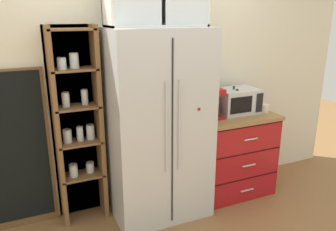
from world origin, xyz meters
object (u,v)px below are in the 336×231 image
object	(u,v)px
microwave	(237,101)
mug_cream	(265,108)
coffee_maker	(212,103)
mug_charcoal	(239,111)
chalkboard_menu	(16,152)
bottle_green	(233,101)
refrigerator	(158,126)
bottle_clear	(236,103)

from	to	relation	value
microwave	mug_cream	size ratio (longest dim) A/B	3.81
coffee_maker	mug_charcoal	bearing A→B (deg)	-10.98
chalkboard_menu	bottle_green	bearing A→B (deg)	-5.21
mug_cream	bottle_green	xyz separation A→B (m)	(-0.33, 0.13, 0.08)
mug_cream	bottle_green	distance (m)	0.36
microwave	coffee_maker	size ratio (longest dim) A/B	1.42
refrigerator	chalkboard_menu	distance (m)	1.30
refrigerator	mug_cream	xyz separation A→B (m)	(1.23, -0.03, 0.04)
mug_charcoal	refrigerator	bearing A→B (deg)	179.13
coffee_maker	mug_charcoal	world-z (taller)	coffee_maker
coffee_maker	chalkboard_menu	world-z (taller)	chalkboard_menu
microwave	mug_charcoal	size ratio (longest dim) A/B	4.00
mug_cream	chalkboard_menu	xyz separation A→B (m)	(-2.50, 0.32, -0.20)
microwave	mug_charcoal	bearing A→B (deg)	-113.16
coffee_maker	mug_cream	size ratio (longest dim) A/B	2.68
bottle_clear	bottle_green	distance (m)	0.06
mug_charcoal	chalkboard_menu	xyz separation A→B (m)	(-2.17, 0.30, -0.21)
coffee_maker	chalkboard_menu	distance (m)	1.91
mug_charcoal	chalkboard_menu	world-z (taller)	chalkboard_menu
coffee_maker	mug_charcoal	xyz separation A→B (m)	(0.30, -0.06, -0.11)
refrigerator	coffee_maker	distance (m)	0.63
refrigerator	microwave	distance (m)	0.96
mug_cream	bottle_clear	distance (m)	0.34
mug_charcoal	bottle_green	distance (m)	0.13
mug_cream	mug_charcoal	distance (m)	0.33
microwave	mug_cream	distance (m)	0.32
coffee_maker	bottle_green	distance (m)	0.30
coffee_maker	mug_cream	xyz separation A→B (m)	(0.62, -0.08, -0.11)
coffee_maker	mug_cream	distance (m)	0.64
mug_charcoal	bottle_clear	bearing A→B (deg)	92.19
coffee_maker	bottle_clear	world-z (taller)	coffee_maker
refrigerator	coffee_maker	bearing A→B (deg)	4.10
refrigerator	mug_charcoal	bearing A→B (deg)	-0.87
bottle_green	refrigerator	bearing A→B (deg)	-174.14
microwave	mug_charcoal	distance (m)	0.13
mug_cream	refrigerator	bearing A→B (deg)	178.45
refrigerator	chalkboard_menu	bearing A→B (deg)	167.03
coffee_maker	bottle_clear	bearing A→B (deg)	-2.02
mug_cream	mug_charcoal	xyz separation A→B (m)	(-0.33, 0.02, 0.01)
microwave	mug_charcoal	world-z (taller)	microwave
microwave	chalkboard_menu	distance (m)	2.24
coffee_maker	chalkboard_menu	size ratio (longest dim) A/B	0.21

